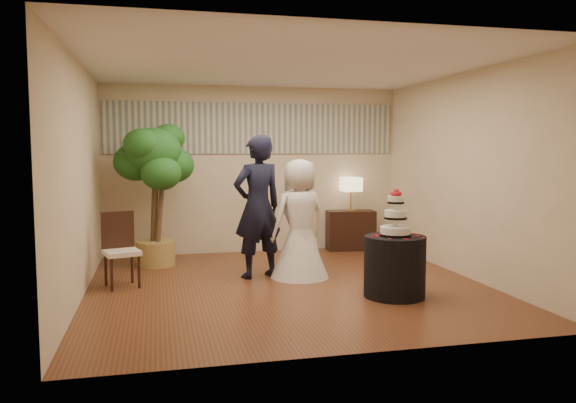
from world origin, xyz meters
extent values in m
cube|color=brown|center=(0.00, 0.00, 0.00)|extent=(5.00, 5.00, 0.00)
cube|color=white|center=(0.00, 0.00, 2.80)|extent=(5.00, 5.00, 0.00)
cube|color=beige|center=(0.00, 2.50, 1.40)|extent=(5.00, 0.06, 2.80)
cube|color=beige|center=(0.00, -2.50, 1.40)|extent=(5.00, 0.06, 2.80)
cube|color=beige|center=(-2.50, 0.00, 1.40)|extent=(0.06, 5.00, 2.80)
cube|color=beige|center=(2.50, 0.00, 1.40)|extent=(0.06, 5.00, 2.80)
cube|color=#A5A695|center=(0.00, 2.48, 2.10)|extent=(4.90, 0.02, 0.85)
imported|color=black|center=(-0.29, 0.55, 0.97)|extent=(0.82, 0.66, 1.95)
imported|color=white|center=(0.27, 0.42, 0.81)|extent=(1.00, 1.00, 1.62)
cylinder|color=black|center=(1.12, -0.82, 0.36)|extent=(0.79, 0.79, 0.73)
cube|color=black|center=(1.66, 2.26, 0.34)|extent=(0.86, 0.44, 0.69)
camera|label=1|loc=(-1.61, -6.92, 1.76)|focal=35.00mm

